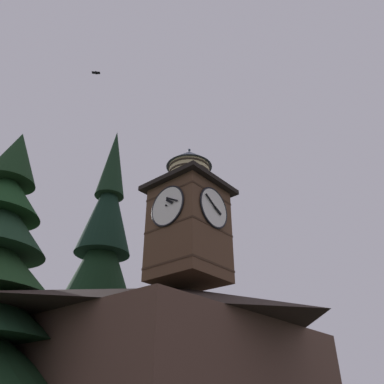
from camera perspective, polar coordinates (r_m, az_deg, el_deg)
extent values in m
pyramid|color=#2D231E|center=(18.69, -2.01, -17.46)|extent=(13.21, 10.37, 2.00)
cube|color=brown|center=(18.87, -0.49, -6.59)|extent=(3.16, 3.16, 4.91)
cube|color=#3C291C|center=(18.23, -0.51, -12.00)|extent=(3.20, 3.20, 0.10)
cube|color=#3C291C|center=(18.86, -0.49, -6.65)|extent=(3.20, 3.20, 0.10)
cube|color=#3C291C|center=(19.65, -0.47, -1.70)|extent=(3.20, 3.20, 0.10)
cylinder|color=white|center=(18.38, 3.34, -2.45)|extent=(2.07, 0.10, 2.07)
torus|color=black|center=(18.37, 3.40, -2.42)|extent=(2.17, 0.10, 2.17)
cube|color=black|center=(18.45, 4.04, -2.92)|extent=(0.52, 0.04, 0.33)
cube|color=black|center=(18.18, 2.89, -1.32)|extent=(0.76, 0.04, 0.53)
sphere|color=black|center=(18.32, 3.61, -2.34)|extent=(0.10, 0.10, 0.10)
cylinder|color=white|center=(18.22, -3.78, -2.17)|extent=(0.10, 2.07, 2.07)
torus|color=black|center=(18.21, -3.83, -2.15)|extent=(0.10, 2.17, 2.17)
cube|color=black|center=(18.10, -3.51, -1.43)|extent=(0.04, 0.48, 0.41)
cube|color=black|center=(18.03, -3.13, -1.12)|extent=(0.04, 0.78, 0.49)
sphere|color=black|center=(18.15, -4.02, -2.05)|extent=(0.10, 0.10, 0.10)
cube|color=black|center=(20.02, -0.46, 0.24)|extent=(3.86, 3.86, 0.25)
cylinder|color=#D1BC84|center=(20.43, -0.45, 2.21)|extent=(2.27, 2.27, 1.37)
cylinder|color=#2D2319|center=(20.17, -0.45, 0.97)|extent=(2.33, 2.33, 0.10)
cylinder|color=#2D2319|center=(20.34, -0.45, 1.80)|extent=(2.33, 2.33, 0.10)
cylinder|color=#2D2319|center=(20.52, -0.45, 2.61)|extent=(2.33, 2.33, 0.10)
cylinder|color=#2D2319|center=(20.70, -0.44, 3.42)|extent=(2.33, 2.33, 0.10)
cone|color=#424C5B|center=(21.10, -0.43, 5.05)|extent=(2.57, 2.57, 1.09)
sphere|color=#384251|center=(21.47, -0.43, 6.47)|extent=(0.16, 0.16, 0.16)
cone|color=black|center=(23.85, -15.25, -21.14)|extent=(6.69, 6.69, 6.78)
cone|color=black|center=(24.80, -13.92, -11.16)|extent=(5.14, 5.14, 6.91)
cone|color=black|center=(26.29, -12.88, -2.81)|extent=(3.59, 3.59, 6.37)
cone|color=black|center=(28.26, -11.99, 4.44)|extent=(2.05, 2.05, 5.76)
cone|color=#193D1C|center=(17.71, -26.70, -0.27)|extent=(3.20, 3.20, 2.15)
cone|color=#19341B|center=(18.60, -25.42, 4.80)|extent=(2.19, 2.19, 2.73)
sphere|color=silver|center=(61.06, -26.60, -16.87)|extent=(2.36, 2.36, 2.36)
ellipsoid|color=black|center=(23.64, -14.54, 17.32)|extent=(0.27, 0.27, 0.14)
cube|color=black|center=(23.67, -14.83, 17.31)|extent=(0.29, 0.29, 0.03)
cube|color=black|center=(23.62, -14.24, 17.32)|extent=(0.29, 0.29, 0.03)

